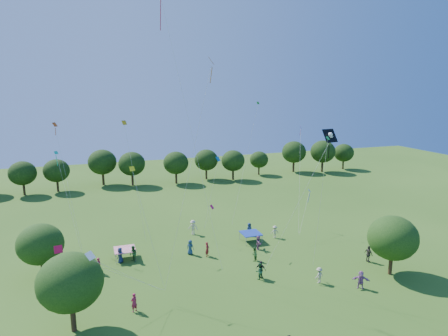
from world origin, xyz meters
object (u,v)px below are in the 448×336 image
at_px(red_high_kite, 171,46).
at_px(near_tree_east, 393,238).
at_px(tent_blue, 251,233).
at_px(pirate_kite, 329,138).
at_px(near_tree_north, 40,244).
at_px(near_tree_west, 70,282).
at_px(tent_red_stripe, 125,249).

bearing_deg(red_high_kite, near_tree_east, -24.03).
height_order(near_tree_east, tent_blue, near_tree_east).
bearing_deg(red_high_kite, pirate_kite, -35.56).
bearing_deg(pirate_kite, near_tree_north, 157.66).
bearing_deg(near_tree_west, tent_red_stripe, 67.74).
distance_m(near_tree_west, tent_red_stripe, 13.13).
bearing_deg(near_tree_north, tent_blue, 4.76).
bearing_deg(tent_blue, pirate_kite, -80.17).
height_order(near_tree_east, pirate_kite, pirate_kite).
bearing_deg(pirate_kite, near_tree_east, -1.76).
height_order(near_tree_west, red_high_kite, red_high_kite).
bearing_deg(near_tree_east, tent_red_stripe, 153.41).
distance_m(near_tree_west, tent_blue, 22.88).
height_order(near_tree_north, red_high_kite, red_high_kite).
height_order(near_tree_west, near_tree_east, near_tree_west).
relative_size(near_tree_west, near_tree_north, 1.15).
relative_size(near_tree_west, tent_red_stripe, 2.78).
bearing_deg(tent_red_stripe, pirate_kite, -35.58).
height_order(tent_blue, red_high_kite, red_high_kite).
relative_size(near_tree_west, near_tree_east, 1.04).
relative_size(near_tree_north, pirate_kite, 0.41).
height_order(near_tree_east, tent_red_stripe, near_tree_east).
bearing_deg(near_tree_west, tent_blue, 31.59).
xyz_separation_m(tent_red_stripe, pirate_kite, (16.55, -11.84, 12.64)).
distance_m(near_tree_north, near_tree_east, 33.56).
distance_m(near_tree_west, red_high_kite, 21.85).
distance_m(pirate_kite, red_high_kite, 16.44).
relative_size(near_tree_east, red_high_kite, 0.23).
bearing_deg(tent_blue, red_high_kite, -159.92).
distance_m(tent_red_stripe, pirate_kite, 23.95).
bearing_deg(pirate_kite, tent_red_stripe, 144.42).
bearing_deg(near_tree_west, near_tree_north, 106.58).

